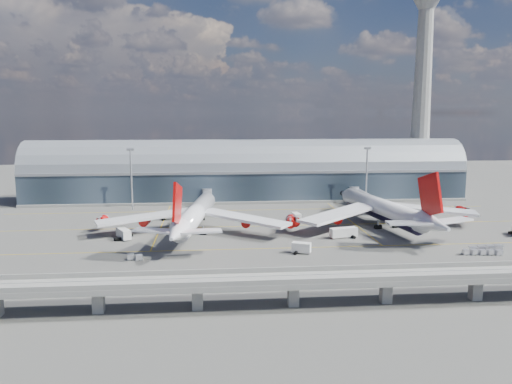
{
  "coord_description": "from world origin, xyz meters",
  "views": [
    {
      "loc": [
        -16.68,
        -153.84,
        40.13
      ],
      "look_at": [
        -2.06,
        10.0,
        14.0
      ],
      "focal_mm": 35.0,
      "sensor_mm": 36.0,
      "label": 1
    }
  ],
  "objects": [
    {
      "name": "ground",
      "position": [
        0.0,
        0.0,
        0.0
      ],
      "size": [
        500.0,
        500.0,
        0.0
      ],
      "primitive_type": "plane",
      "color": "#474744",
      "rests_on": "ground"
    },
    {
      "name": "taxi_lines",
      "position": [
        0.0,
        22.11,
        0.01
      ],
      "size": [
        200.0,
        80.12,
        0.01
      ],
      "color": "gold",
      "rests_on": "ground"
    },
    {
      "name": "terminal",
      "position": [
        0.0,
        77.99,
        11.34
      ],
      "size": [
        200.0,
        30.0,
        28.0
      ],
      "color": "#1F2A35",
      "rests_on": "ground"
    },
    {
      "name": "control_tower",
      "position": [
        85.0,
        83.0,
        51.64
      ],
      "size": [
        19.0,
        19.0,
        103.0
      ],
      "color": "gray",
      "rests_on": "ground"
    },
    {
      "name": "guideway",
      "position": [
        -0.0,
        -55.0,
        5.29
      ],
      "size": [
        220.0,
        8.5,
        7.2
      ],
      "color": "gray",
      "rests_on": "ground"
    },
    {
      "name": "floodlight_mast_left",
      "position": [
        -50.0,
        55.0,
        13.63
      ],
      "size": [
        3.0,
        0.7,
        25.7
      ],
      "color": "gray",
      "rests_on": "ground"
    },
    {
      "name": "floodlight_mast_right",
      "position": [
        50.0,
        55.0,
        13.63
      ],
      "size": [
        3.0,
        0.7,
        25.7
      ],
      "color": "gray",
      "rests_on": "ground"
    },
    {
      "name": "airliner_left",
      "position": [
        -22.8,
        10.97,
        6.21
      ],
      "size": [
        67.71,
        71.24,
        21.72
      ],
      "rotation": [
        0.0,
        0.0,
        -0.14
      ],
      "color": "white",
      "rests_on": "ground"
    },
    {
      "name": "airliner_right",
      "position": [
        44.17,
        15.1,
        6.07
      ],
      "size": [
        70.37,
        73.62,
        23.41
      ],
      "rotation": [
        0.0,
        0.0,
        0.16
      ],
      "color": "white",
      "rests_on": "ground"
    },
    {
      "name": "jet_bridge_left",
      "position": [
        -18.97,
        53.12,
        5.18
      ],
      "size": [
        4.4,
        28.0,
        7.25
      ],
      "color": "gray",
      "rests_on": "ground"
    },
    {
      "name": "jet_bridge_right",
      "position": [
        47.35,
        51.18,
        5.18
      ],
      "size": [
        4.4,
        32.0,
        7.25
      ],
      "color": "gray",
      "rests_on": "ground"
    },
    {
      "name": "service_truck_0",
      "position": [
        -45.3,
        5.68,
        1.69
      ],
      "size": [
        5.96,
        8.22,
        3.28
      ],
      "rotation": [
        0.0,
        0.0,
        0.48
      ],
      "color": "silver",
      "rests_on": "ground"
    },
    {
      "name": "service_truck_1",
      "position": [
        8.8,
        -15.88,
        1.58
      ],
      "size": [
        5.94,
        4.35,
        3.14
      ],
      "rotation": [
        0.0,
        0.0,
        1.18
      ],
      "color": "silver",
      "rests_on": "ground"
    },
    {
      "name": "service_truck_2",
      "position": [
        25.7,
        0.83,
        1.71
      ],
      "size": [
        9.39,
        4.57,
        3.28
      ],
      "rotation": [
        0.0,
        0.0,
        1.8
      ],
      "color": "silver",
      "rests_on": "ground"
    },
    {
      "name": "service_truck_4",
      "position": [
        14.53,
        26.68,
        1.58
      ],
      "size": [
        3.34,
        5.72,
        3.14
      ],
      "rotation": [
        0.0,
        0.0,
        0.15
      ],
      "color": "silver",
      "rests_on": "ground"
    },
    {
      "name": "service_truck_5",
      "position": [
        -33.07,
        34.03,
        1.57
      ],
      "size": [
        6.82,
        4.64,
        3.08
      ],
      "rotation": [
        0.0,
        0.0,
        1.19
      ],
      "color": "silver",
      "rests_on": "ground"
    },
    {
      "name": "cargo_train_0",
      "position": [
        -38.16,
        -18.54,
        0.81
      ],
      "size": [
        4.81,
        2.69,
        1.56
      ],
      "rotation": [
        0.0,
        0.0,
        1.85
      ],
      "color": "gray",
      "rests_on": "ground"
    },
    {
      "name": "cargo_train_1",
      "position": [
        59.91,
        -22.33,
        0.78
      ],
      "size": [
        11.37,
        2.96,
        1.5
      ],
      "rotation": [
        0.0,
        0.0,
        1.71
      ],
      "color": "gray",
      "rests_on": "ground"
    },
    {
      "name": "cargo_train_2",
      "position": [
        62.5,
        -19.79,
        0.96
      ],
      "size": [
        11.17,
        3.23,
        1.84
      ],
      "rotation": [
        0.0,
        0.0,
        1.43
      ],
      "color": "gray",
      "rests_on": "ground"
    }
  ]
}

